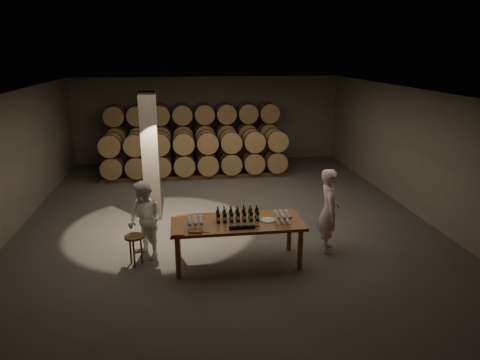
{
  "coord_description": "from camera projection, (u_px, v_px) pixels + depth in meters",
  "views": [
    {
      "loc": [
        -1.02,
        -10.26,
        4.14
      ],
      "look_at": [
        0.35,
        -0.38,
        1.1
      ],
      "focal_mm": 32.0,
      "sensor_mm": 36.0,
      "label": 1
    }
  ],
  "objects": [
    {
      "name": "room",
      "position": [
        151.0,
        157.0,
        10.55
      ],
      "size": [
        12.0,
        12.0,
        12.0
      ],
      "color": "#4C4A48",
      "rests_on": "ground"
    },
    {
      "name": "tasting_table",
      "position": [
        237.0,
        226.0,
        8.46
      ],
      "size": [
        2.6,
        1.1,
        0.9
      ],
      "color": "brown",
      "rests_on": "ground"
    },
    {
      "name": "barrel_stack_back",
      "position": [
        194.0,
        134.0,
        15.56
      ],
      "size": [
        6.26,
        0.95,
        2.31
      ],
      "color": "brown",
      "rests_on": "ground"
    },
    {
      "name": "barrel_stack_front",
      "position": [
        196.0,
        153.0,
        14.34
      ],
      "size": [
        6.26,
        0.95,
        1.57
      ],
      "color": "brown",
      "rests_on": "ground"
    },
    {
      "name": "bottle_cluster",
      "position": [
        238.0,
        215.0,
        8.45
      ],
      "size": [
        0.85,
        0.22,
        0.3
      ],
      "color": "black",
      "rests_on": "tasting_table"
    },
    {
      "name": "lying_bottles",
      "position": [
        242.0,
        227.0,
        8.07
      ],
      "size": [
        0.59,
        0.07,
        0.07
      ],
      "color": "black",
      "rests_on": "tasting_table"
    },
    {
      "name": "glass_cluster_left",
      "position": [
        195.0,
        221.0,
        8.14
      ],
      "size": [
        0.3,
        0.41,
        0.17
      ],
      "color": "silver",
      "rests_on": "tasting_table"
    },
    {
      "name": "glass_cluster_right",
      "position": [
        283.0,
        215.0,
        8.44
      ],
      "size": [
        0.3,
        0.41,
        0.17
      ],
      "color": "silver",
      "rests_on": "tasting_table"
    },
    {
      "name": "plate",
      "position": [
        268.0,
        220.0,
        8.48
      ],
      "size": [
        0.29,
        0.29,
        0.02
      ],
      "primitive_type": "cylinder",
      "color": "silver",
      "rests_on": "tasting_table"
    },
    {
      "name": "notebook_near",
      "position": [
        195.0,
        231.0,
        7.96
      ],
      "size": [
        0.26,
        0.22,
        0.03
      ],
      "primitive_type": "cube",
      "rotation": [
        0.0,
        0.0,
        -0.16
      ],
      "color": "#995E37",
      "rests_on": "tasting_table"
    },
    {
      "name": "notebook_corner",
      "position": [
        178.0,
        233.0,
        7.89
      ],
      "size": [
        0.23,
        0.29,
        0.02
      ],
      "primitive_type": "cube",
      "rotation": [
        0.0,
        0.0,
        -0.04
      ],
      "color": "#995E37",
      "rests_on": "tasting_table"
    },
    {
      "name": "pen",
      "position": [
        205.0,
        232.0,
        7.92
      ],
      "size": [
        0.13,
        0.05,
        0.01
      ],
      "primitive_type": "cylinder",
      "rotation": [
        0.0,
        1.57,
        -0.31
      ],
      "color": "black",
      "rests_on": "tasting_table"
    },
    {
      "name": "stool",
      "position": [
        135.0,
        241.0,
        8.46
      ],
      "size": [
        0.38,
        0.38,
        0.63
      ],
      "rotation": [
        0.0,
        0.0,
        -0.11
      ],
      "color": "brown",
      "rests_on": "ground"
    },
    {
      "name": "person_man",
      "position": [
        329.0,
        210.0,
        8.99
      ],
      "size": [
        0.56,
        0.73,
        1.81
      ],
      "primitive_type": "imported",
      "rotation": [
        0.0,
        0.0,
        1.37
      ],
      "color": "white",
      "rests_on": "ground"
    },
    {
      "name": "person_woman",
      "position": [
        145.0,
        221.0,
        8.68
      ],
      "size": [
        0.98,
        1.01,
        1.64
      ],
      "primitive_type": "imported",
      "rotation": [
        0.0,
        0.0,
        -0.89
      ],
      "color": "white",
      "rests_on": "ground"
    }
  ]
}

